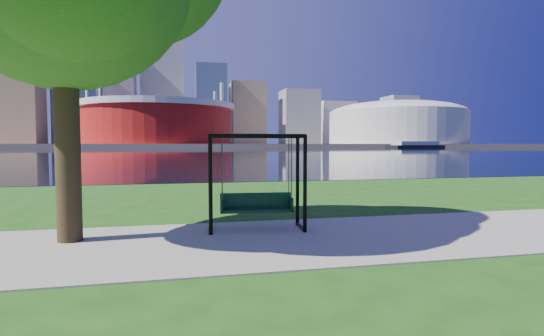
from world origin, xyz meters
name	(u,v)px	position (x,y,z in m)	size (l,w,h in m)	color
ground	(267,236)	(0.00, 0.00, 0.00)	(900.00, 900.00, 0.00)	#1E5114
path	(273,240)	(0.00, -0.50, 0.01)	(120.00, 4.00, 0.03)	#9E937F
river	(182,151)	(0.00, 102.00, 0.01)	(900.00, 180.00, 0.02)	black
far_bank	(177,145)	(0.00, 306.00, 1.00)	(900.00, 228.00, 2.00)	#937F60
stadium	(159,122)	(-10.00, 235.00, 14.23)	(83.00, 83.00, 32.00)	maroon
arena	(397,122)	(135.00, 235.00, 15.87)	(84.00, 84.00, 26.56)	beige
skyline	(170,98)	(-4.27, 319.39, 35.89)	(392.00, 66.00, 96.50)	gray
swing	(256,184)	(-0.12, 0.54, 1.00)	(2.09, 1.05, 2.07)	black
barge	(416,145)	(114.81, 180.43, 1.46)	(33.28, 16.59, 3.22)	black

